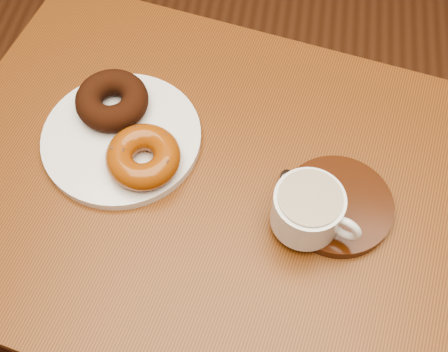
# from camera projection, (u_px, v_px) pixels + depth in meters

# --- Properties ---
(ground) EXTENTS (6.00, 6.00, 0.00)m
(ground) POSITION_uv_depth(u_px,v_px,m) (301.00, 342.00, 1.53)
(ground) COLOR #5A321C
(ground) RESTS_ON ground
(cafe_table) EXTENTS (0.97, 0.80, 0.81)m
(cafe_table) POSITION_uv_depth(u_px,v_px,m) (213.00, 218.00, 0.96)
(cafe_table) COLOR brown
(cafe_table) RESTS_ON ground
(donut_plate) EXTENTS (0.31, 0.31, 0.02)m
(donut_plate) POSITION_uv_depth(u_px,v_px,m) (122.00, 138.00, 0.89)
(donut_plate) COLOR white
(donut_plate) RESTS_ON cafe_table
(donut_cinnamon) EXTENTS (0.13, 0.13, 0.04)m
(donut_cinnamon) POSITION_uv_depth(u_px,v_px,m) (112.00, 100.00, 0.89)
(donut_cinnamon) COLOR black
(donut_cinnamon) RESTS_ON donut_plate
(donut_caramel) EXTENTS (0.14, 0.14, 0.04)m
(donut_caramel) POSITION_uv_depth(u_px,v_px,m) (143.00, 157.00, 0.83)
(donut_caramel) COLOR #964810
(donut_caramel) RESTS_ON donut_plate
(saucer) EXTENTS (0.18, 0.18, 0.02)m
(saucer) POSITION_uv_depth(u_px,v_px,m) (337.00, 205.00, 0.82)
(saucer) COLOR #371607
(saucer) RESTS_ON cafe_table
(coffee_cup) EXTENTS (0.13, 0.10, 0.07)m
(coffee_cup) POSITION_uv_depth(u_px,v_px,m) (309.00, 210.00, 0.77)
(coffee_cup) COLOR white
(coffee_cup) RESTS_ON saucer
(teaspoon) EXTENTS (0.02, 0.09, 0.01)m
(teaspoon) POSITION_uv_depth(u_px,v_px,m) (285.00, 182.00, 0.83)
(teaspoon) COLOR silver
(teaspoon) RESTS_ON saucer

